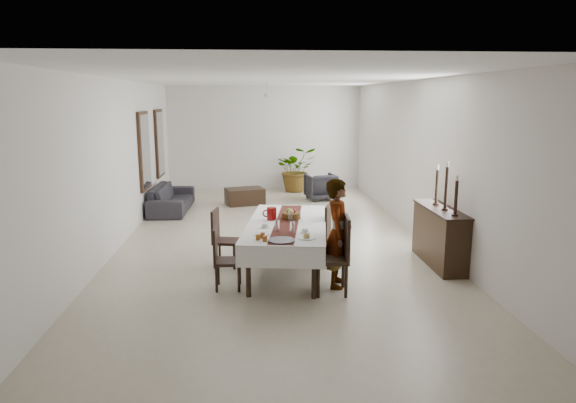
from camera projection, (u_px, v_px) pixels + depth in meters
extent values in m
cube|color=#BDB396|center=(274.00, 239.00, 10.52)|extent=(6.00, 12.00, 0.00)
cube|color=white|center=(273.00, 79.00, 9.89)|extent=(6.00, 12.00, 0.02)
cube|color=silver|center=(265.00, 138.00, 16.07)|extent=(6.00, 0.02, 3.20)
cube|color=silver|center=(305.00, 246.00, 4.34)|extent=(6.00, 0.02, 3.20)
cube|color=silver|center=(119.00, 162.00, 9.99)|extent=(0.02, 12.00, 3.20)
cube|color=silver|center=(421.00, 160.00, 10.42)|extent=(0.02, 12.00, 3.20)
cube|color=black|center=(287.00, 225.00, 8.46)|extent=(1.42, 2.70, 0.05)
cylinder|color=black|center=(248.00, 272.00, 7.38)|extent=(0.09, 0.09, 0.75)
cylinder|color=black|center=(314.00, 273.00, 7.31)|extent=(0.09, 0.09, 0.75)
cylinder|color=black|center=(267.00, 229.00, 9.77)|extent=(0.09, 0.09, 0.75)
cylinder|color=black|center=(316.00, 230.00, 9.71)|extent=(0.09, 0.09, 0.75)
cube|color=white|center=(287.00, 223.00, 8.46)|extent=(1.64, 2.92, 0.01)
cube|color=silver|center=(249.00, 231.00, 8.53)|extent=(0.40, 2.75, 0.32)
cube|color=silver|center=(325.00, 233.00, 8.45)|extent=(0.40, 2.75, 0.32)
cube|color=white|center=(280.00, 257.00, 7.14)|extent=(1.26, 0.19, 0.32)
cube|color=white|center=(292.00, 213.00, 9.84)|extent=(1.26, 0.19, 0.32)
cube|color=maroon|center=(287.00, 222.00, 8.46)|extent=(0.75, 2.71, 0.00)
cylinder|color=maroon|center=(272.00, 214.00, 8.61)|extent=(0.18, 0.18, 0.21)
torus|color=maroon|center=(266.00, 214.00, 8.62)|extent=(0.13, 0.04, 0.13)
cylinder|color=white|center=(292.00, 228.00, 7.75)|extent=(0.08, 0.08, 0.18)
cylinder|color=white|center=(277.00, 226.00, 7.87)|extent=(0.08, 0.08, 0.18)
cylinder|color=white|center=(290.00, 216.00, 8.49)|extent=(0.08, 0.08, 0.18)
cylinder|color=silver|center=(305.00, 231.00, 7.80)|extent=(0.10, 0.10, 0.06)
cylinder|color=silver|center=(305.00, 232.00, 7.80)|extent=(0.16, 0.16, 0.01)
cylinder|color=silver|center=(265.00, 226.00, 8.10)|extent=(0.10, 0.10, 0.06)
cylinder|color=white|center=(265.00, 227.00, 8.11)|extent=(0.16, 0.16, 0.01)
cylinder|color=white|center=(307.00, 238.00, 7.49)|extent=(0.26, 0.26, 0.02)
sphere|color=tan|center=(307.00, 236.00, 7.48)|extent=(0.10, 0.10, 0.10)
cylinder|color=white|center=(262.00, 234.00, 7.69)|extent=(0.26, 0.26, 0.02)
cylinder|color=white|center=(270.00, 214.00, 9.05)|extent=(0.26, 0.26, 0.02)
cylinder|color=#3E3F43|center=(282.00, 240.00, 7.35)|extent=(0.39, 0.39, 0.02)
cylinder|color=brown|center=(265.00, 239.00, 7.33)|extent=(0.07, 0.07, 0.08)
cylinder|color=#925215|center=(258.00, 237.00, 7.40)|extent=(0.07, 0.07, 0.08)
cylinder|color=#923C15|center=(263.00, 235.00, 7.50)|extent=(0.07, 0.07, 0.08)
cylinder|color=brown|center=(291.00, 216.00, 8.70)|extent=(0.32, 0.32, 0.11)
sphere|color=maroon|center=(293.00, 211.00, 8.71)|extent=(0.10, 0.10, 0.10)
sphere|color=#578929|center=(289.00, 211.00, 8.72)|extent=(0.09, 0.09, 0.09)
sphere|color=yellow|center=(291.00, 212.00, 8.64)|extent=(0.09, 0.09, 0.09)
cube|color=black|center=(331.00, 259.00, 7.51)|extent=(0.52, 0.52, 0.06)
cylinder|color=black|center=(346.00, 282.00, 7.37)|extent=(0.05, 0.05, 0.48)
cylinder|color=black|center=(343.00, 272.00, 7.76)|extent=(0.05, 0.05, 0.48)
cylinder|color=black|center=(318.00, 282.00, 7.37)|extent=(0.05, 0.05, 0.48)
cylinder|color=black|center=(317.00, 272.00, 7.76)|extent=(0.05, 0.05, 0.48)
cube|color=black|center=(347.00, 237.00, 7.45)|extent=(0.08, 0.49, 0.62)
cube|color=black|center=(316.00, 238.00, 8.83)|extent=(0.57, 0.57, 0.05)
cylinder|color=black|center=(325.00, 255.00, 8.66)|extent=(0.06, 0.06, 0.44)
cylinder|color=black|center=(328.00, 249.00, 9.01)|extent=(0.06, 0.06, 0.44)
cylinder|color=black|center=(303.00, 254.00, 8.75)|extent=(0.06, 0.06, 0.44)
cylinder|color=black|center=(308.00, 248.00, 9.10)|extent=(0.06, 0.06, 0.44)
cube|color=black|center=(328.00, 221.00, 8.72)|extent=(0.18, 0.44, 0.57)
cube|color=black|center=(228.00, 261.00, 7.70)|extent=(0.41, 0.41, 0.05)
cylinder|color=black|center=(218.00, 272.00, 7.90)|extent=(0.04, 0.04, 0.40)
cylinder|color=black|center=(216.00, 280.00, 7.58)|extent=(0.04, 0.04, 0.40)
cylinder|color=black|center=(240.00, 272.00, 7.91)|extent=(0.04, 0.04, 0.40)
cylinder|color=black|center=(239.00, 279.00, 7.59)|extent=(0.04, 0.04, 0.40)
cube|color=black|center=(215.00, 244.00, 7.64)|extent=(0.05, 0.40, 0.51)
cube|color=black|center=(226.00, 241.00, 8.74)|extent=(0.49, 0.49, 0.05)
cylinder|color=black|center=(220.00, 251.00, 8.97)|extent=(0.05, 0.05, 0.41)
cylinder|color=black|center=(214.00, 257.00, 8.64)|extent=(0.05, 0.05, 0.41)
cylinder|color=black|center=(239.00, 252.00, 8.93)|extent=(0.05, 0.05, 0.41)
cylinder|color=black|center=(234.00, 258.00, 8.60)|extent=(0.05, 0.05, 0.41)
cube|color=black|center=(215.00, 225.00, 8.71)|extent=(0.12, 0.41, 0.53)
imported|color=#94969C|center=(338.00, 233.00, 7.73)|extent=(0.54, 0.69, 1.66)
cube|color=black|center=(440.00, 237.00, 8.83)|extent=(0.43, 1.60, 0.96)
cube|color=black|center=(441.00, 209.00, 8.73)|extent=(0.47, 1.66, 0.03)
cylinder|color=black|center=(455.00, 215.00, 8.15)|extent=(0.11, 0.11, 0.03)
cylinder|color=black|center=(456.00, 197.00, 8.09)|extent=(0.05, 0.05, 0.53)
cylinder|color=beige|center=(457.00, 178.00, 8.03)|extent=(0.04, 0.04, 0.09)
cylinder|color=black|center=(445.00, 209.00, 8.57)|extent=(0.11, 0.11, 0.03)
cylinder|color=black|center=(446.00, 188.00, 8.49)|extent=(0.05, 0.05, 0.69)
cylinder|color=#EDE5CE|center=(448.00, 164.00, 8.42)|extent=(0.04, 0.04, 0.09)
cylinder|color=black|center=(436.00, 204.00, 8.98)|extent=(0.11, 0.11, 0.03)
cylinder|color=black|center=(437.00, 187.00, 8.92)|extent=(0.05, 0.05, 0.59)
cylinder|color=silver|center=(438.00, 167.00, 8.86)|extent=(0.04, 0.04, 0.09)
imported|color=#2A272C|center=(172.00, 198.00, 13.07)|extent=(0.93, 2.24, 0.65)
imported|color=#2A282D|center=(321.00, 187.00, 14.51)|extent=(0.91, 0.93, 0.74)
cube|color=black|center=(245.00, 196.00, 13.87)|extent=(1.13, 0.90, 0.44)
imported|color=#2F5A24|center=(296.00, 169.00, 15.73)|extent=(1.35, 1.20, 1.37)
cube|color=black|center=(144.00, 151.00, 12.14)|extent=(0.06, 1.05, 1.85)
cube|color=silver|center=(146.00, 151.00, 12.14)|extent=(0.01, 0.90, 1.70)
cube|color=black|center=(159.00, 143.00, 14.19)|extent=(0.06, 1.05, 1.85)
cube|color=silver|center=(161.00, 143.00, 14.20)|extent=(0.01, 0.90, 1.70)
cylinder|color=silver|center=(267.00, 87.00, 12.84)|extent=(0.04, 0.04, 0.20)
cylinder|color=silver|center=(267.00, 95.00, 12.88)|extent=(0.16, 0.16, 0.08)
cube|color=silver|center=(267.00, 95.00, 13.22)|extent=(0.10, 0.55, 0.01)
cube|color=silver|center=(268.00, 95.00, 12.54)|extent=(0.10, 0.55, 0.01)
cube|color=silver|center=(281.00, 95.00, 12.90)|extent=(0.55, 0.10, 0.01)
cube|color=white|center=(254.00, 95.00, 12.85)|extent=(0.55, 0.10, 0.01)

